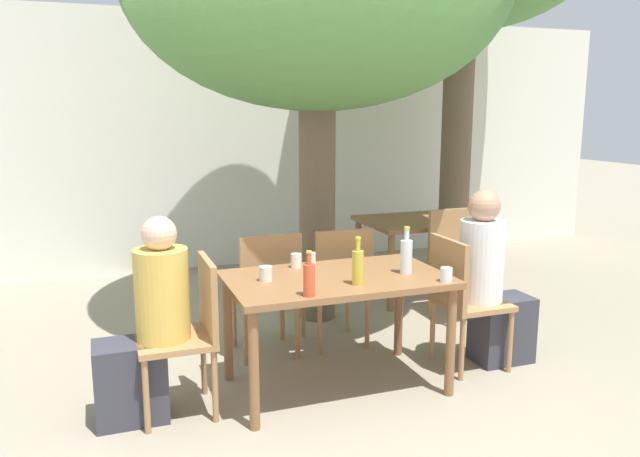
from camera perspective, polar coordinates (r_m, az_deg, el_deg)
The scene contains 18 objects.
ground_plane at distance 4.17m, azimuth 1.46°, elevation -14.25°, with size 30.00×30.00×0.00m, color gray.
cafe_building_wall at distance 7.12m, azimuth -8.83°, elevation 7.78°, with size 10.00×0.08×2.80m.
dining_table_front at distance 3.94m, azimuth 1.50°, elevation -5.61°, with size 1.37×0.82×0.74m.
dining_table_back at distance 6.01m, azimuth 9.19°, elevation -0.07°, with size 1.10×0.84×0.74m.
patio_chair_0 at distance 3.76m, azimuth -11.83°, elevation -8.73°, with size 0.44×0.44×0.92m.
patio_chair_1 at distance 4.39m, azimuth 12.81°, elevation -5.89°, with size 0.44×0.44×0.92m.
patio_chair_2 at distance 4.48m, azimuth -4.83°, elevation -5.29°, with size 0.44×0.44×0.92m.
patio_chair_3 at distance 4.65m, azimuth 1.74°, elevation -4.66°, with size 0.44×0.44×0.92m.
patio_chair_4 at distance 5.49m, azimuth 12.47°, elevation -2.48°, with size 0.44×0.44×0.92m.
person_seated_0 at distance 3.74m, azimuth -15.55°, elevation -9.09°, with size 0.55×0.31×1.19m.
person_seated_1 at distance 4.51m, azimuth 15.38°, elevation -5.24°, with size 0.55×0.31×1.24m.
oil_cruet_0 at distance 3.71m, azimuth 3.48°, elevation -3.46°, with size 0.07×0.07×0.29m.
water_bottle_1 at distance 3.99m, azimuth 7.89°, elevation -2.45°, with size 0.08×0.08×0.30m.
soda_bottle_2 at distance 3.48m, azimuth -1.00°, elevation -4.61°, with size 0.07×0.07×0.26m.
drinking_glass_0 at distance 3.81m, azimuth -4.98°, elevation -4.13°, with size 0.08×0.08×0.09m.
drinking_glass_1 at distance 3.86m, azimuth 11.47°, elevation -4.15°, with size 0.07×0.07×0.09m.
drinking_glass_2 at distance 4.15m, azimuth -0.81°, elevation -2.83°, with size 0.06×0.06×0.09m.
drinking_glass_3 at distance 4.12m, azimuth -2.19°, elevation -2.95°, with size 0.07×0.07×0.09m.
Camera 1 is at (-1.39, -3.51, 1.78)m, focal length 35.00 mm.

